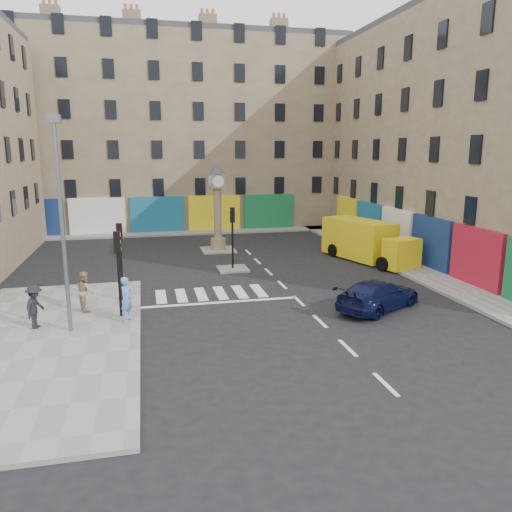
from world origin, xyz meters
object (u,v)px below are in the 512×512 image
object	(u,v)px
navy_sedan	(378,295)
pedestrian_tan	(85,291)
traffic_light_left_far	(120,249)
traffic_light_island	(232,228)
yellow_van	(366,241)
traffic_light_left_near	(118,260)
clock_pillar	(217,202)
lamp_post	(61,214)
pedestrian_dark	(35,307)
pedestrian_blue	(127,299)

from	to	relation	value
navy_sedan	pedestrian_tan	distance (m)	13.24
traffic_light_left_far	traffic_light_island	xyz separation A→B (m)	(6.30, 5.40, -0.03)
traffic_light_left_far	yellow_van	world-z (taller)	traffic_light_left_far
traffic_light_left_near	traffic_light_island	distance (m)	10.03
navy_sedan	yellow_van	xyz separation A→B (m)	(3.84, 9.67, 0.61)
yellow_van	pedestrian_tan	bearing A→B (deg)	-173.24
traffic_light_left_far	clock_pillar	xyz separation A→B (m)	(6.30, 11.40, 0.93)
traffic_light_left_near	pedestrian_tan	bearing A→B (deg)	144.08
traffic_light_island	traffic_light_left_far	bearing A→B (deg)	-139.40
traffic_light_left_near	yellow_van	bearing A→B (deg)	28.97
traffic_light_island	clock_pillar	xyz separation A→B (m)	(0.00, 6.00, 0.96)
clock_pillar	navy_sedan	size ratio (longest dim) A/B	1.28
traffic_light_left_near	lamp_post	world-z (taller)	lamp_post
traffic_light_left_far	pedestrian_tan	distance (m)	2.56
clock_pillar	navy_sedan	world-z (taller)	clock_pillar
pedestrian_tan	navy_sedan	bearing A→B (deg)	-118.38
clock_pillar	pedestrian_dark	xyz separation A→B (m)	(-9.57, -14.58, -2.51)
pedestrian_dark	yellow_van	bearing A→B (deg)	-47.10
traffic_light_island	clock_pillar	world-z (taller)	clock_pillar
pedestrian_blue	pedestrian_tan	world-z (taller)	pedestrian_blue
navy_sedan	yellow_van	distance (m)	10.42
traffic_light_left_far	navy_sedan	world-z (taller)	traffic_light_left_far
pedestrian_blue	pedestrian_tan	size ratio (longest dim) A/B	1.06
clock_pillar	pedestrian_dark	size ratio (longest dim) A/B	3.42
traffic_light_left_near	lamp_post	distance (m)	3.21
lamp_post	navy_sedan	bearing A→B (deg)	0.92
navy_sedan	pedestrian_tan	world-z (taller)	pedestrian_tan
traffic_light_island	navy_sedan	xyz separation A→B (m)	(5.18, -8.99, -1.90)
pedestrian_dark	navy_sedan	bearing A→B (deg)	-75.15
traffic_light_island	clock_pillar	distance (m)	6.07
pedestrian_blue	pedestrian_dark	xyz separation A→B (m)	(-3.57, -0.06, -0.05)
lamp_post	clock_pillar	size ratio (longest dim) A/B	1.36
traffic_light_left_near	navy_sedan	size ratio (longest dim) A/B	0.78
navy_sedan	pedestrian_blue	xyz separation A→B (m)	(-11.18, 0.46, 0.41)
navy_sedan	pedestrian_blue	world-z (taller)	pedestrian_blue
yellow_van	pedestrian_tan	world-z (taller)	yellow_van
yellow_van	traffic_light_left_near	bearing A→B (deg)	-167.82
traffic_light_left_far	pedestrian_dark	xyz separation A→B (m)	(-3.27, -3.19, -1.58)
traffic_light_island	lamp_post	world-z (taller)	lamp_post
traffic_light_left_far	navy_sedan	distance (m)	12.18
traffic_light_left_near	yellow_van	xyz separation A→B (m)	(15.32, 8.48, -1.33)
clock_pillar	pedestrian_tan	xyz separation A→B (m)	(-7.85, -12.67, -2.51)
traffic_light_left_near	pedestrian_dark	xyz separation A→B (m)	(-3.27, -0.79, -1.58)
traffic_light_left_near	yellow_van	size ratio (longest dim) A/B	0.49
traffic_light_left_near	traffic_light_island	bearing A→B (deg)	51.07
navy_sedan	lamp_post	bearing A→B (deg)	60.35
lamp_post	pedestrian_dark	world-z (taller)	lamp_post
lamp_post	pedestrian_tan	world-z (taller)	lamp_post
traffic_light_island	pedestrian_tan	world-z (taller)	traffic_light_island
navy_sedan	pedestrian_blue	size ratio (longest dim) A/B	2.51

